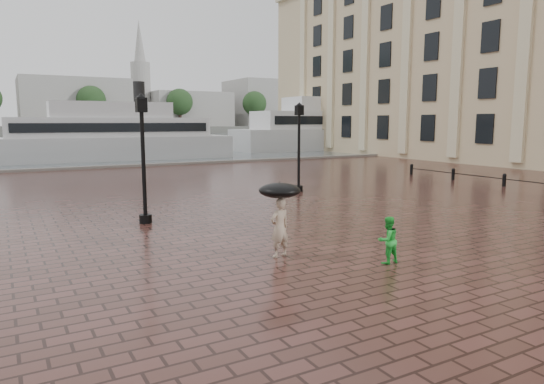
{
  "coord_description": "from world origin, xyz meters",
  "views": [
    {
      "loc": [
        -10.35,
        -7.0,
        3.59
      ],
      "look_at": [
        -3.02,
        6.09,
        1.4
      ],
      "focal_mm": 32.0,
      "sensor_mm": 36.0,
      "label": 1
    }
  ],
  "objects_px": {
    "child_pedestrian": "(388,240)",
    "ferry_far": "(335,128)",
    "street_lamps": "(135,149)",
    "adult_pedestrian": "(280,228)",
    "ferry_near": "(112,136)"
  },
  "relations": [
    {
      "from": "street_lamps",
      "to": "ferry_far",
      "type": "distance_m",
      "value": 44.01
    },
    {
      "from": "child_pedestrian",
      "to": "ferry_far",
      "type": "bearing_deg",
      "value": -124.31
    },
    {
      "from": "adult_pedestrian",
      "to": "child_pedestrian",
      "type": "distance_m",
      "value": 2.81
    },
    {
      "from": "adult_pedestrian",
      "to": "ferry_far",
      "type": "xyz_separation_m",
      "value": [
        31.97,
        40.63,
        1.91
      ]
    },
    {
      "from": "street_lamps",
      "to": "ferry_far",
      "type": "bearing_deg",
      "value": 41.54
    },
    {
      "from": "street_lamps",
      "to": "child_pedestrian",
      "type": "distance_m",
      "value": 13.77
    },
    {
      "from": "ferry_near",
      "to": "street_lamps",
      "type": "bearing_deg",
      "value": -97.09
    },
    {
      "from": "street_lamps",
      "to": "ferry_far",
      "type": "height_order",
      "value": "ferry_far"
    },
    {
      "from": "adult_pedestrian",
      "to": "ferry_near",
      "type": "xyz_separation_m",
      "value": [
        2.97,
        36.55,
        1.41
      ]
    },
    {
      "from": "child_pedestrian",
      "to": "ferry_far",
      "type": "height_order",
      "value": "ferry_far"
    },
    {
      "from": "adult_pedestrian",
      "to": "ferry_far",
      "type": "distance_m",
      "value": 51.74
    },
    {
      "from": "adult_pedestrian",
      "to": "child_pedestrian",
      "type": "bearing_deg",
      "value": 130.74
    },
    {
      "from": "child_pedestrian",
      "to": "ferry_far",
      "type": "distance_m",
      "value": 51.98
    },
    {
      "from": "adult_pedestrian",
      "to": "ferry_far",
      "type": "bearing_deg",
      "value": -135.9
    },
    {
      "from": "adult_pedestrian",
      "to": "ferry_near",
      "type": "distance_m",
      "value": 36.69
    }
  ]
}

